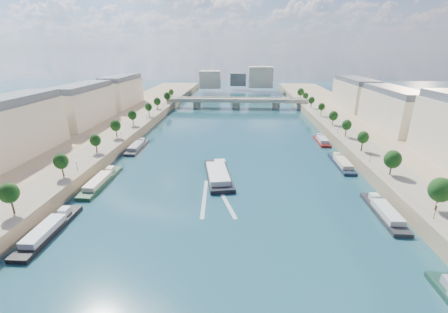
# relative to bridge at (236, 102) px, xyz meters

# --- Properties ---
(ground) EXTENTS (700.00, 700.00, 0.00)m
(ground) POSITION_rel_bridge_xyz_m (0.00, -119.26, -5.08)
(ground) COLOR #0C3237
(ground) RESTS_ON ground
(quay_left) EXTENTS (44.00, 520.00, 5.00)m
(quay_left) POSITION_rel_bridge_xyz_m (-72.00, -119.26, -2.58)
(quay_left) COLOR #9E8460
(quay_left) RESTS_ON ground
(quay_right) EXTENTS (44.00, 520.00, 5.00)m
(quay_right) POSITION_rel_bridge_xyz_m (72.00, -119.26, -2.58)
(quay_right) COLOR #9E8460
(quay_right) RESTS_ON ground
(pave_left) EXTENTS (14.00, 520.00, 0.10)m
(pave_left) POSITION_rel_bridge_xyz_m (-57.00, -119.26, -0.03)
(pave_left) COLOR gray
(pave_left) RESTS_ON quay_left
(pave_right) EXTENTS (14.00, 520.00, 0.10)m
(pave_right) POSITION_rel_bridge_xyz_m (57.00, -119.26, -0.03)
(pave_right) COLOR gray
(pave_right) RESTS_ON quay_right
(trees_left) EXTENTS (4.80, 268.80, 8.26)m
(trees_left) POSITION_rel_bridge_xyz_m (-55.00, -117.26, 5.39)
(trees_left) COLOR #382B1E
(trees_left) RESTS_ON ground
(trees_right) EXTENTS (4.80, 268.80, 8.26)m
(trees_right) POSITION_rel_bridge_xyz_m (55.00, -109.26, 5.39)
(trees_right) COLOR #382B1E
(trees_right) RESTS_ON ground
(lamps_left) EXTENTS (0.36, 200.36, 4.28)m
(lamps_left) POSITION_rel_bridge_xyz_m (-52.50, -129.26, 2.70)
(lamps_left) COLOR black
(lamps_left) RESTS_ON ground
(lamps_right) EXTENTS (0.36, 200.36, 4.28)m
(lamps_right) POSITION_rel_bridge_xyz_m (52.50, -114.26, 2.70)
(lamps_right) COLOR black
(lamps_right) RESTS_ON ground
(buildings_left) EXTENTS (16.00, 226.00, 23.20)m
(buildings_left) POSITION_rel_bridge_xyz_m (-85.00, -107.26, 11.37)
(buildings_left) COLOR beige
(buildings_left) RESTS_ON ground
(buildings_right) EXTENTS (16.00, 226.00, 23.20)m
(buildings_right) POSITION_rel_bridge_xyz_m (85.00, -107.26, 11.37)
(buildings_right) COLOR beige
(buildings_right) RESTS_ON ground
(skyline) EXTENTS (79.00, 42.00, 22.00)m
(skyline) POSITION_rel_bridge_xyz_m (3.19, 100.27, 9.57)
(skyline) COLOR beige
(skyline) RESTS_ON ground
(bridge) EXTENTS (112.00, 12.00, 8.15)m
(bridge) POSITION_rel_bridge_xyz_m (0.00, 0.00, 0.00)
(bridge) COLOR #C1B79E
(bridge) RESTS_ON ground
(tour_barge) EXTENTS (13.74, 30.59, 4.01)m
(tour_barge) POSITION_rel_bridge_xyz_m (-4.27, -139.99, -3.94)
(tour_barge) COLOR black
(tour_barge) RESTS_ON ground
(wake) EXTENTS (12.33, 26.02, 0.04)m
(wake) POSITION_rel_bridge_xyz_m (-4.27, -156.54, -5.06)
(wake) COLOR silver
(wake) RESTS_ON ground
(moored_barges_left) EXTENTS (5.00, 156.96, 3.60)m
(moored_barges_left) POSITION_rel_bridge_xyz_m (-45.50, -176.40, -4.24)
(moored_barges_left) COLOR #171E33
(moored_barges_left) RESTS_ON ground
(moored_barges_right) EXTENTS (5.00, 159.14, 3.60)m
(moored_barges_right) POSITION_rel_bridge_xyz_m (45.50, -164.26, -4.24)
(moored_barges_right) COLOR black
(moored_barges_right) RESTS_ON ground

